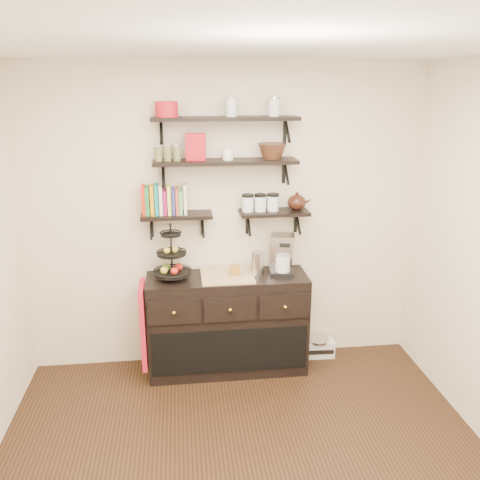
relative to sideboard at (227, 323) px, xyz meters
name	(u,v)px	position (x,y,z in m)	size (l,w,h in m)	color
ceiling	(255,42)	(0.00, -1.51, 2.25)	(3.50, 3.50, 0.02)	white
back_wall	(225,220)	(0.00, 0.24, 0.90)	(3.50, 0.02, 2.70)	beige
shelf_top	(225,119)	(0.00, 0.10, 1.78)	(1.20, 0.27, 0.23)	black
shelf_mid	(226,162)	(0.00, 0.10, 1.43)	(1.20, 0.27, 0.23)	black
shelf_low_left	(177,216)	(-0.42, 0.12, 0.98)	(0.60, 0.25, 0.23)	black
shelf_low_right	(274,213)	(0.42, 0.12, 0.98)	(0.60, 0.25, 0.23)	black
cookbooks	(168,200)	(-0.48, 0.12, 1.11)	(0.40, 0.15, 0.26)	red
glass_canisters	(260,204)	(0.30, 0.12, 1.06)	(0.32, 0.10, 0.13)	silver
sideboard	(227,323)	(0.00, 0.00, 0.00)	(1.40, 0.50, 0.92)	black
fruit_stand	(172,261)	(-0.47, 0.00, 0.61)	(0.32, 0.32, 0.47)	black
candle	(235,270)	(0.07, 0.00, 0.50)	(0.08, 0.08, 0.08)	#8E6020
coffee_maker	(282,255)	(0.48, 0.02, 0.62)	(0.23, 0.23, 0.36)	black
thermal_carafe	(257,264)	(0.26, -0.02, 0.56)	(0.11, 0.11, 0.22)	silver
apron	(144,325)	(-0.73, -0.10, 0.08)	(0.04, 0.32, 0.74)	maroon
radio	(318,347)	(0.88, 0.11, -0.36)	(0.30, 0.21, 0.18)	silver
recipe_box	(196,147)	(-0.24, 0.10, 1.56)	(0.16, 0.06, 0.22)	#B51421
walnut_bowl	(272,151)	(0.40, 0.10, 1.51)	(0.24, 0.24, 0.13)	black
ramekins	(228,154)	(0.02, 0.10, 1.50)	(0.09, 0.09, 0.10)	white
teapot	(297,201)	(0.62, 0.12, 1.08)	(0.21, 0.16, 0.16)	black
red_pot	(167,109)	(-0.46, 0.10, 1.86)	(0.18, 0.18, 0.12)	#B51421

